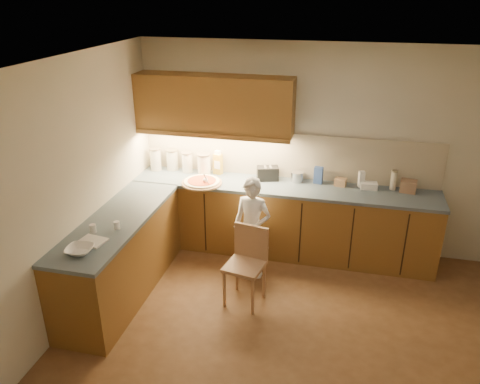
{
  "coord_description": "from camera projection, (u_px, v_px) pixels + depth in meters",
  "views": [
    {
      "loc": [
        0.34,
        -3.58,
        3.16
      ],
      "look_at": [
        -0.8,
        1.2,
        1.0
      ],
      "focal_mm": 35.0,
      "sensor_mm": 36.0,
      "label": 1
    }
  ],
  "objects": [
    {
      "name": "pizza_on_board",
      "position": [
        202.0,
        182.0,
        5.79
      ],
      "size": [
        0.5,
        0.5,
        0.2
      ],
      "rotation": [
        0.0,
        0.0,
        -0.12
      ],
      "color": "#A67E53",
      "rests_on": "l_counter"
    },
    {
      "name": "white_bottle",
      "position": [
        361.0,
        179.0,
        5.67
      ],
      "size": [
        0.08,
        0.08,
        0.2
      ],
      "primitive_type": "cube",
      "rotation": [
        0.0,
        0.0,
        0.29
      ],
      "color": "white",
      "rests_on": "l_counter"
    },
    {
      "name": "backsplash",
      "position": [
        287.0,
        156.0,
        5.89
      ],
      "size": [
        3.75,
        0.02,
        0.58
      ],
      "primitive_type": "cube",
      "color": "#B9AC8F",
      "rests_on": "l_counter"
    },
    {
      "name": "spice_jar_a",
      "position": [
        93.0,
        228.0,
        4.64
      ],
      "size": [
        0.08,
        0.08,
        0.08
      ],
      "primitive_type": "cylinder",
      "rotation": [
        0.0,
        0.0,
        -0.41
      ],
      "color": "silver",
      "rests_on": "l_counter"
    },
    {
      "name": "canister_a",
      "position": [
        156.0,
        159.0,
        6.18
      ],
      "size": [
        0.15,
        0.15,
        0.3
      ],
      "rotation": [
        0.0,
        0.0,
        -0.0
      ],
      "color": "beige",
      "rests_on": "l_counter"
    },
    {
      "name": "toaster",
      "position": [
        268.0,
        173.0,
        5.89
      ],
      "size": [
        0.3,
        0.22,
        0.18
      ],
      "rotation": [
        0.0,
        0.0,
        0.29
      ],
      "color": "black",
      "rests_on": "l_counter"
    },
    {
      "name": "card_box_a",
      "position": [
        340.0,
        182.0,
        5.72
      ],
      "size": [
        0.15,
        0.12,
        0.1
      ],
      "primitive_type": "cube",
      "rotation": [
        0.0,
        0.0,
        -0.19
      ],
      "color": "tan",
      "rests_on": "l_counter"
    },
    {
      "name": "mixing_bowl",
      "position": [
        80.0,
        250.0,
        4.28
      ],
      "size": [
        0.27,
        0.27,
        0.06
      ],
      "primitive_type": "imported",
      "rotation": [
        0.0,
        0.0,
        0.11
      ],
      "color": "white",
      "rests_on": "l_counter"
    },
    {
      "name": "dough_cloth",
      "position": [
        92.0,
        241.0,
        4.47
      ],
      "size": [
        0.28,
        0.23,
        0.02
      ],
      "primitive_type": "cube",
      "rotation": [
        0.0,
        0.0,
        -0.15
      ],
      "color": "silver",
      "rests_on": "l_counter"
    },
    {
      "name": "flat_pack",
      "position": [
        369.0,
        186.0,
        5.64
      ],
      "size": [
        0.2,
        0.15,
        0.08
      ],
      "primitive_type": "cube",
      "rotation": [
        0.0,
        0.0,
        0.06
      ],
      "color": "white",
      "rests_on": "l_counter"
    },
    {
      "name": "oil_jug",
      "position": [
        218.0,
        163.0,
        6.05
      ],
      "size": [
        0.12,
        0.1,
        0.32
      ],
      "rotation": [
        0.0,
        0.0,
        -0.24
      ],
      "color": "gold",
      "rests_on": "l_counter"
    },
    {
      "name": "blue_box",
      "position": [
        318.0,
        175.0,
        5.78
      ],
      "size": [
        0.11,
        0.09,
        0.21
      ],
      "primitive_type": "cube",
      "rotation": [
        0.0,
        0.0,
        -0.14
      ],
      "color": "#34529E",
      "rests_on": "l_counter"
    },
    {
      "name": "upper_cabinets",
      "position": [
        214.0,
        104.0,
        5.68
      ],
      "size": [
        1.95,
        0.36,
        0.73
      ],
      "color": "brown",
      "rests_on": "ground"
    },
    {
      "name": "tall_jar",
      "position": [
        394.0,
        180.0,
        5.59
      ],
      "size": [
        0.08,
        0.08,
        0.24
      ],
      "rotation": [
        0.0,
        0.0,
        0.33
      ],
      "color": "silver",
      "rests_on": "l_counter"
    },
    {
      "name": "card_box_b",
      "position": [
        408.0,
        186.0,
        5.55
      ],
      "size": [
        0.21,
        0.17,
        0.14
      ],
      "primitive_type": "cube",
      "rotation": [
        0.0,
        0.0,
        -0.16
      ],
      "color": "#987052",
      "rests_on": "l_counter"
    },
    {
      "name": "canister_b",
      "position": [
        172.0,
        159.0,
        6.19
      ],
      "size": [
        0.16,
        0.16,
        0.28
      ],
      "rotation": [
        0.0,
        0.0,
        -0.03
      ],
      "color": "silver",
      "rests_on": "l_counter"
    },
    {
      "name": "steel_pot",
      "position": [
        297.0,
        176.0,
        5.85
      ],
      "size": [
        0.17,
        0.17,
        0.13
      ],
      "color": "silver",
      "rests_on": "l_counter"
    },
    {
      "name": "wooden_chair",
      "position": [
        247.0,
        259.0,
        4.98
      ],
      "size": [
        0.45,
        0.45,
        0.86
      ],
      "rotation": [
        0.0,
        0.0,
        -0.19
      ],
      "color": "tan",
      "rests_on": "ground"
    },
    {
      "name": "child",
      "position": [
        252.0,
        228.0,
        5.38
      ],
      "size": [
        0.49,
        0.36,
        1.22
      ],
      "primitive_type": "imported",
      "rotation": [
        0.0,
        0.0,
        -0.15
      ],
      "color": "white",
      "rests_on": "ground"
    },
    {
      "name": "canister_c",
      "position": [
        187.0,
        162.0,
        6.11
      ],
      "size": [
        0.15,
        0.15,
        0.27
      ],
      "rotation": [
        0.0,
        0.0,
        -0.34
      ],
      "color": "white",
      "rests_on": "l_counter"
    },
    {
      "name": "room",
      "position": [
        300.0,
        183.0,
        3.86
      ],
      "size": [
        4.54,
        4.5,
        2.62
      ],
      "color": "brown",
      "rests_on": "ground"
    },
    {
      "name": "spice_jar_b",
      "position": [
        117.0,
        225.0,
        4.7
      ],
      "size": [
        0.08,
        0.08,
        0.08
      ],
      "primitive_type": "cylinder",
      "rotation": [
        0.0,
        0.0,
        -0.4
      ],
      "color": "white",
      "rests_on": "l_counter"
    },
    {
      "name": "l_counter",
      "position": [
        231.0,
        230.0,
        5.65
      ],
      "size": [
        3.77,
        2.62,
        0.92
      ],
      "color": "brown",
      "rests_on": "ground"
    },
    {
      "name": "canister_d",
      "position": [
        204.0,
        164.0,
        6.03
      ],
      "size": [
        0.18,
        0.18,
        0.28
      ],
      "rotation": [
        0.0,
        0.0,
        -0.36
      ],
      "color": "white",
      "rests_on": "l_counter"
    }
  ]
}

